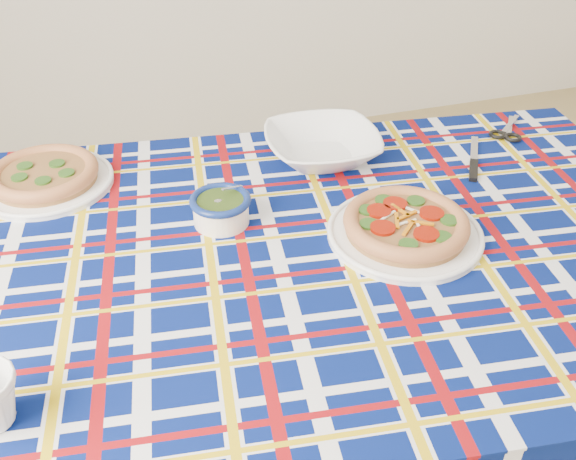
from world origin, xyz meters
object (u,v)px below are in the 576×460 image
object	(u,v)px
dining_table	(307,276)
main_focaccia_plate	(406,224)
serving_bowl	(322,146)
pesto_bowl	(221,207)

from	to	relation	value
dining_table	main_focaccia_plate	bearing A→B (deg)	-0.66
serving_bowl	pesto_bowl	bearing A→B (deg)	-146.40
dining_table	pesto_bowl	size ratio (longest dim) A/B	13.55
dining_table	pesto_bowl	bearing A→B (deg)	144.60
main_focaccia_plate	pesto_bowl	xyz separation A→B (m)	(-0.33, 0.16, 0.01)
dining_table	main_focaccia_plate	distance (m)	0.22
main_focaccia_plate	pesto_bowl	bearing A→B (deg)	154.79
dining_table	serving_bowl	xyz separation A→B (m)	(0.14, 0.32, 0.11)
dining_table	main_focaccia_plate	world-z (taller)	main_focaccia_plate
main_focaccia_plate	serving_bowl	distance (m)	0.35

